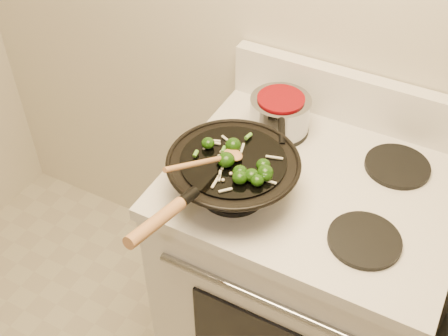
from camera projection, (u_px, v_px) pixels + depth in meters
The scene contains 5 objects.
stove at pixel (302, 278), 1.83m from camera, with size 0.78×0.67×1.08m.
wok at pixel (232, 174), 1.44m from camera, with size 0.34×0.57×0.19m.
stirfry at pixel (241, 165), 1.37m from camera, with size 0.23×0.22×0.04m.
wooden_spoon at pixel (215, 159), 1.36m from camera, with size 0.11×0.24×0.10m.
saucepan at pixel (280, 113), 1.64m from camera, with size 0.18×0.27×0.10m.
Camera 1 is at (0.05, 0.08, 1.98)m, focal length 45.00 mm.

